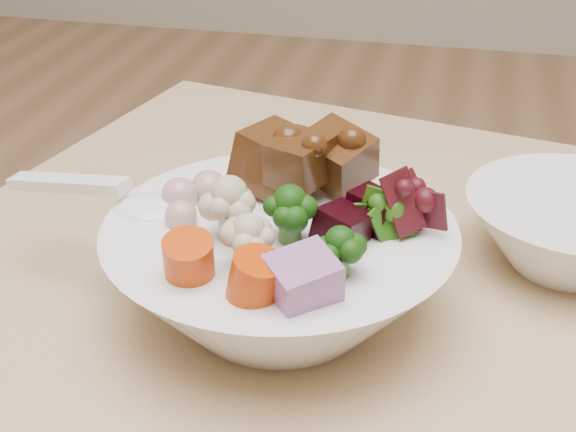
% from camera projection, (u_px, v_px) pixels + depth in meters
% --- Properties ---
extents(food_bowl, '(0.24, 0.24, 0.13)m').
position_uv_depth(food_bowl, '(283.00, 263.00, 0.54)').
color(food_bowl, white).
rests_on(food_bowl, dining_table).
extents(soup_spoon, '(0.15, 0.06, 0.03)m').
position_uv_depth(soup_spoon, '(127.00, 204.00, 0.56)').
color(soup_spoon, white).
rests_on(soup_spoon, food_bowl).
extents(side_bowl, '(0.16, 0.16, 0.05)m').
position_uv_depth(side_bowl, '(572.00, 232.00, 0.60)').
color(side_bowl, white).
rests_on(side_bowl, dining_table).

